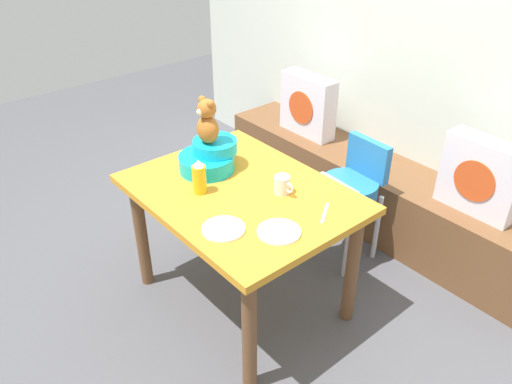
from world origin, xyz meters
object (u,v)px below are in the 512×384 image
at_px(pillow_floral_left, 308,105).
at_px(ketchup_bottle, 199,177).
at_px(highchair, 351,186).
at_px(coffee_mug, 282,185).
at_px(dinner_plate_near, 223,229).
at_px(dinner_plate_far, 279,232).
at_px(infant_seat_teal, 209,157).
at_px(teddy_bear, 207,122).
at_px(pillow_floral_right, 481,177).
at_px(dining_table, 241,209).

relative_size(pillow_floral_left, ketchup_bottle, 2.38).
bearing_deg(highchair, coffee_mug, -85.84).
bearing_deg(pillow_floral_left, highchair, -27.73).
xyz_separation_m(pillow_floral_left, dinner_plate_near, (0.90, -1.44, 0.07)).
bearing_deg(dinner_plate_far, pillow_floral_left, 130.33).
bearing_deg(pillow_floral_left, infant_seat_teal, -71.12).
bearing_deg(coffee_mug, dinner_plate_near, -81.52).
height_order(pillow_floral_left, infant_seat_teal, same).
distance_m(pillow_floral_left, teddy_bear, 1.27).
bearing_deg(dinner_plate_far, teddy_bear, 170.95).
xyz_separation_m(highchair, ketchup_bottle, (-0.23, -0.92, 0.31)).
xyz_separation_m(pillow_floral_right, dining_table, (-0.67, -1.17, -0.05)).
bearing_deg(ketchup_bottle, highchair, 76.01).
bearing_deg(pillow_floral_left, dinner_plate_near, -58.15).
relative_size(infant_seat_teal, teddy_bear, 1.32).
relative_size(pillow_floral_right, ketchup_bottle, 2.38).
height_order(dining_table, dinner_plate_far, dinner_plate_far).
distance_m(pillow_floral_left, infant_seat_teal, 1.23).
bearing_deg(pillow_floral_left, coffee_mug, -50.86).
bearing_deg(coffee_mug, pillow_floral_right, 63.15).
height_order(highchair, infant_seat_teal, infant_seat_teal).
distance_m(ketchup_bottle, coffee_mug, 0.42).
bearing_deg(pillow_floral_right, dining_table, -119.92).
bearing_deg(coffee_mug, highchair, 94.16).
relative_size(coffee_mug, dinner_plate_near, 0.60).
xyz_separation_m(teddy_bear, coffee_mug, (0.44, 0.13, -0.23)).
height_order(highchair, dinner_plate_near, highchair).
xyz_separation_m(dining_table, dinner_plate_near, (0.22, -0.27, 0.12)).
distance_m(pillow_floral_right, ketchup_bottle, 1.56).
height_order(infant_seat_teal, dinner_plate_far, infant_seat_teal).
bearing_deg(pillow_floral_right, dinner_plate_far, -102.42).
height_order(pillow_floral_left, dinner_plate_far, pillow_floral_left).
relative_size(pillow_floral_left, dinner_plate_near, 2.20).
distance_m(infant_seat_teal, coffee_mug, 0.46).
bearing_deg(infant_seat_teal, highchair, 62.00).
relative_size(dining_table, highchair, 1.46).
relative_size(pillow_floral_left, infant_seat_teal, 1.33).
xyz_separation_m(pillow_floral_left, pillow_floral_right, (1.35, 0.00, 0.00)).
height_order(teddy_bear, dinner_plate_near, teddy_bear).
bearing_deg(pillow_floral_right, infant_seat_teal, -129.62).
xyz_separation_m(dining_table, teddy_bear, (-0.29, 0.01, 0.39)).
height_order(highchair, teddy_bear, teddy_bear).
xyz_separation_m(dining_table, coffee_mug, (0.15, 0.14, 0.16)).
relative_size(pillow_floral_right, dinner_plate_near, 2.20).
bearing_deg(teddy_bear, pillow_floral_left, 108.87).
xyz_separation_m(highchair, dinner_plate_near, (0.11, -1.03, 0.22)).
bearing_deg(pillow_floral_left, pillow_floral_right, 0.00).
height_order(infant_seat_teal, dinner_plate_near, infant_seat_teal).
distance_m(ketchup_bottle, dinner_plate_far, 0.53).
xyz_separation_m(teddy_bear, dinner_plate_far, (0.68, -0.11, -0.27)).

